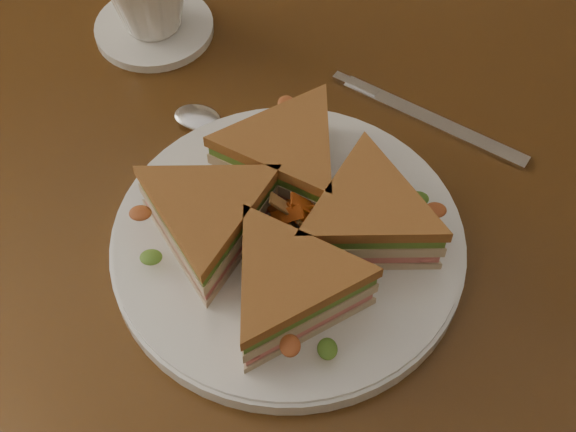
{
  "coord_description": "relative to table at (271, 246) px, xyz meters",
  "views": [
    {
      "loc": [
        0.16,
        -0.43,
        1.35
      ],
      "look_at": [
        0.04,
        -0.06,
        0.8
      ],
      "focal_mm": 50.0,
      "sensor_mm": 36.0,
      "label": 1
    }
  ],
  "objects": [
    {
      "name": "saucer",
      "position": [
        -0.19,
        0.17,
        0.1
      ],
      "size": [
        0.13,
        0.13,
        0.01
      ],
      "primitive_type": "cylinder",
      "color": "white",
      "rests_on": "table"
    },
    {
      "name": "plate",
      "position": [
        0.04,
        -0.06,
        0.11
      ],
      "size": [
        0.31,
        0.31,
        0.02
      ],
      "primitive_type": "cylinder",
      "color": "white",
      "rests_on": "table"
    },
    {
      "name": "crisps_mound",
      "position": [
        0.04,
        -0.06,
        0.14
      ],
      "size": [
        0.09,
        0.09,
        0.05
      ],
      "primitive_type": null,
      "color": "#C55219",
      "rests_on": "plate"
    },
    {
      "name": "table",
      "position": [
        0.0,
        0.0,
        0.0
      ],
      "size": [
        1.2,
        0.8,
        0.75
      ],
      "color": "#361F0C",
      "rests_on": "ground"
    },
    {
      "name": "sandwich_wedges",
      "position": [
        0.04,
        -0.06,
        0.14
      ],
      "size": [
        0.31,
        0.31,
        0.06
      ],
      "color": "beige",
      "rests_on": "plate"
    },
    {
      "name": "knife",
      "position": [
        0.11,
        0.13,
        0.1
      ],
      "size": [
        0.21,
        0.07,
        0.0
      ],
      "rotation": [
        0.0,
        0.0,
        -0.26
      ],
      "color": "silver",
      "rests_on": "table"
    },
    {
      "name": "spoon",
      "position": [
        -0.07,
        0.05,
        0.1
      ],
      "size": [
        0.18,
        0.06,
        0.01
      ],
      "rotation": [
        0.0,
        0.0,
        -0.25
      ],
      "color": "silver",
      "rests_on": "table"
    }
  ]
}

